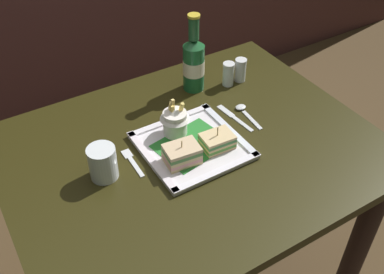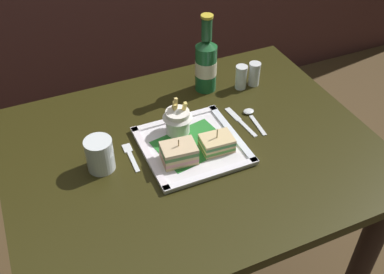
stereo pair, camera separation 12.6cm
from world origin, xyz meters
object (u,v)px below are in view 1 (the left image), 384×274
Objects in this scene: dining_table at (192,184)px; salt_shaker at (228,75)px; sandwich_half_right at (217,141)px; fries_cup at (175,119)px; water_glass at (103,165)px; knife at (233,117)px; pepper_shaker at (240,71)px; sandwich_half_left at (182,154)px; beer_bottle at (194,62)px; square_plate at (192,146)px; spoon at (244,111)px; fork at (132,161)px.

salt_shaker reaches higher than dining_table.
sandwich_half_right is 0.14m from fries_cup.
water_glass is 0.60× the size of knife.
pepper_shaker is (0.05, -0.00, -0.00)m from salt_shaker.
sandwich_half_left is at bearing -142.27° from salt_shaker.
beer_bottle is 2.78× the size of water_glass.
beer_bottle is at bearing 158.45° from salt_shaker.
fries_cup is at bearing 121.91° from sandwich_half_right.
fries_cup reaches higher than dining_table.
square_plate is at bearing 35.94° from sandwich_half_left.
knife is at bearing -171.63° from spoon.
sandwich_half_right is 0.35× the size of beer_bottle.
knife is 1.95× the size of pepper_shaker.
pepper_shaker is (0.49, 0.17, 0.03)m from fork.
knife reaches higher than dining_table.
sandwich_half_right is at bearing -58.09° from fries_cup.
fries_cup is 0.72× the size of knife.
beer_bottle is (0.16, 0.25, 0.25)m from dining_table.
square_plate is 2.11× the size of spoon.
beer_bottle is 1.66× the size of knife.
pepper_shaker is (0.38, 0.26, -0.00)m from sandwich_half_left.
sandwich_half_left is at bearing -160.17° from spoon.
spoon reaches higher than fork.
square_plate is at bearing 144.06° from sandwich_half_right.
beer_bottle is 0.13m from salt_shaker.
sandwich_half_left is at bearing -126.41° from beer_bottle.
fries_cup is 1.21× the size of water_glass.
sandwich_half_right is 0.20m from spoon.
sandwich_half_left is 0.21m from water_glass.
square_plate is 1.74× the size of knife.
fries_cup is at bearing 101.92° from dining_table.
knife is (0.20, -0.02, -0.06)m from fries_cup.
fries_cup is 0.25m from water_glass.
square_plate is 0.09m from fries_cup.
spoon is (0.28, 0.10, -0.03)m from sandwich_half_left.
dining_table is 0.28m from spoon.
beer_bottle is 2.00× the size of spoon.
square_plate is 0.08m from sandwich_half_left.
square_plate is 2.43× the size of fries_cup.
sandwich_half_left is 0.12m from fries_cup.
knife is at bearing 16.58° from square_plate.
beer_bottle is 0.48m from water_glass.
fork is 0.48m from salt_shaker.
pepper_shaker is (0.32, 0.21, 0.03)m from square_plate.
spoon is at bearing 8.37° from knife.
knife is (0.13, 0.10, -0.03)m from sandwich_half_right.
pepper_shaker is (0.58, 0.19, -0.00)m from water_glass.
beer_bottle reaches higher than square_plate.
sandwich_half_right is 0.37m from pepper_shaker.
water_glass reaches higher than fork.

